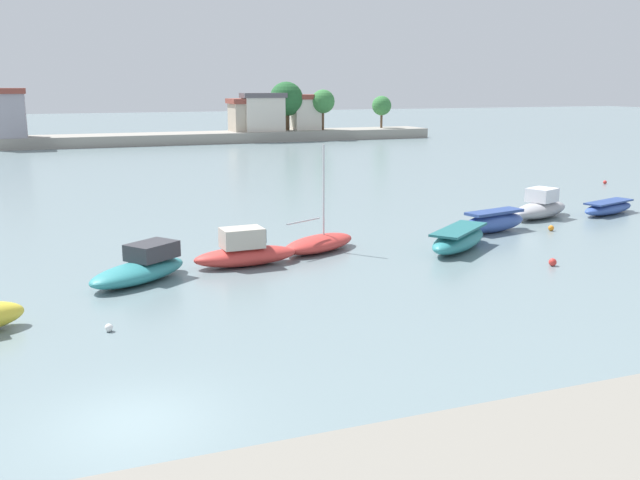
{
  "coord_description": "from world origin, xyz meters",
  "views": [
    {
      "loc": [
        -1.57,
        -16.96,
        8.28
      ],
      "look_at": [
        10.6,
        14.46,
        0.85
      ],
      "focal_mm": 39.89,
      "sensor_mm": 36.0,
      "label": 1
    }
  ],
  "objects": [
    {
      "name": "ground_plane",
      "position": [
        0.0,
        0.0,
        0.0
      ],
      "size": [
        400.0,
        400.0,
        0.0
      ],
      "primitive_type": "plane",
      "color": "slate"
    },
    {
      "name": "moored_boat_3",
      "position": [
        1.91,
        13.18,
        0.59
      ],
      "size": [
        5.21,
        4.54,
        1.57
      ],
      "rotation": [
        0.0,
        0.0,
        0.63
      ],
      "color": "teal",
      "rests_on": "ground"
    },
    {
      "name": "moored_boat_4",
      "position": [
        6.76,
        14.2,
        0.66
      ],
      "size": [
        4.97,
        1.86,
        1.79
      ],
      "rotation": [
        0.0,
        0.0,
        0.04
      ],
      "color": "#C63833",
      "rests_on": "ground"
    },
    {
      "name": "moored_boat_5",
      "position": [
        11.0,
        15.61,
        0.43
      ],
      "size": [
        4.92,
        3.67,
        5.37
      ],
      "rotation": [
        0.0,
        0.0,
        0.46
      ],
      "color": "#C63833",
      "rests_on": "ground"
    },
    {
      "name": "moored_boat_6",
      "position": [
        17.73,
        13.35,
        0.54
      ],
      "size": [
        5.48,
        4.79,
        1.13
      ],
      "rotation": [
        0.0,
        0.0,
        0.66
      ],
      "color": "teal",
      "rests_on": "ground"
    },
    {
      "name": "moored_boat_7",
      "position": [
        22.03,
        16.5,
        0.59
      ],
      "size": [
        4.78,
        2.33,
        1.24
      ],
      "rotation": [
        0.0,
        0.0,
        0.22
      ],
      "color": "#3856A8",
      "rests_on": "ground"
    },
    {
      "name": "moored_boat_8",
      "position": [
        27.33,
        19.16,
        0.68
      ],
      "size": [
        5.52,
        3.67,
        1.88
      ],
      "rotation": [
        0.0,
        0.0,
        0.38
      ],
      "color": "#9E9EA3",
      "rests_on": "ground"
    },
    {
      "name": "moored_boat_9",
      "position": [
        32.26,
        18.61,
        0.41
      ],
      "size": [
        5.22,
        2.88,
        0.86
      ],
      "rotation": [
        0.0,
        0.0,
        0.3
      ],
      "color": "#3856A8",
      "rests_on": "ground"
    },
    {
      "name": "mooring_buoy_0",
      "position": [
        0.02,
        7.11,
        0.14
      ],
      "size": [
        0.28,
        0.28,
        0.28
      ],
      "primitive_type": "sphere",
      "color": "white",
      "rests_on": "ground"
    },
    {
      "name": "mooring_buoy_1",
      "position": [
        25.29,
        15.56,
        0.16
      ],
      "size": [
        0.33,
        0.33,
        0.33
      ],
      "primitive_type": "sphere",
      "color": "orange",
      "rests_on": "ground"
    },
    {
      "name": "mooring_buoy_2",
      "position": [
        20.05,
        8.94,
        0.18
      ],
      "size": [
        0.36,
        0.36,
        0.36
      ],
      "primitive_type": "sphere",
      "color": "red",
      "rests_on": "ground"
    },
    {
      "name": "mooring_buoy_4",
      "position": [
        42.36,
        29.87,
        0.16
      ],
      "size": [
        0.31,
        0.31,
        0.31
      ],
      "primitive_type": "sphere",
      "color": "red",
      "rests_on": "ground"
    },
    {
      "name": "distant_shoreline",
      "position": [
        8.04,
        84.5,
        2.4
      ],
      "size": [
        108.95,
        6.75,
        8.59
      ],
      "color": "gray",
      "rests_on": "ground"
    }
  ]
}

